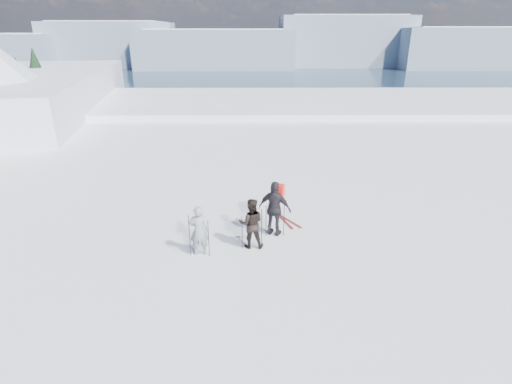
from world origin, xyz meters
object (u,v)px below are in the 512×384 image
(skier_dark, at_px, (251,223))
(skis_loose, at_px, (285,219))
(skier_grey, at_px, (199,231))
(skier_pack, at_px, (275,209))

(skier_dark, height_order, skis_loose, skier_dark)
(skier_grey, relative_size, skier_dark, 0.97)
(skier_grey, height_order, skis_loose, skier_grey)
(skier_dark, bearing_deg, skier_grey, 14.49)
(skier_grey, height_order, skier_pack, skier_pack)
(skier_dark, relative_size, skis_loose, 1.01)
(skier_pack, height_order, skis_loose, skier_pack)
(skis_loose, bearing_deg, skier_dark, -121.89)
(skier_grey, xyz_separation_m, skier_pack, (2.37, 1.24, 0.15))
(skier_dark, bearing_deg, skier_pack, -135.34)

